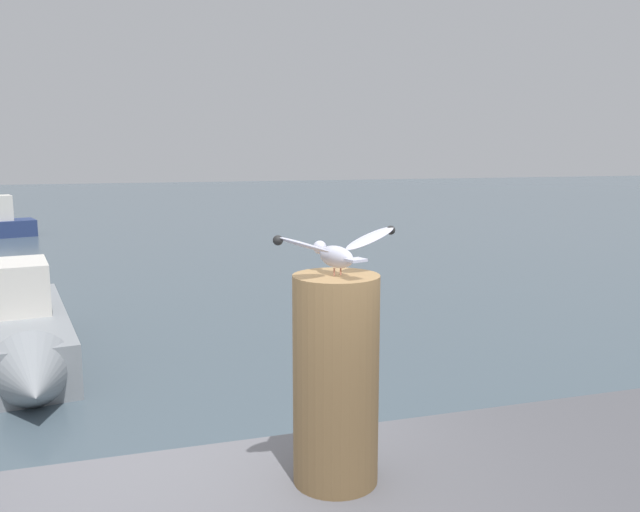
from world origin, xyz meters
name	(u,v)px	position (x,y,z in m)	size (l,w,h in m)	color
mooring_post	(336,380)	(0.77, -0.57, 1.98)	(0.40, 0.40, 1.00)	brown
seagull	(336,250)	(0.77, -0.57, 2.60)	(0.66, 0.39, 0.21)	tan
boat_grey	(26,338)	(-1.45, 6.37, 0.45)	(1.79, 5.02, 1.56)	gray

